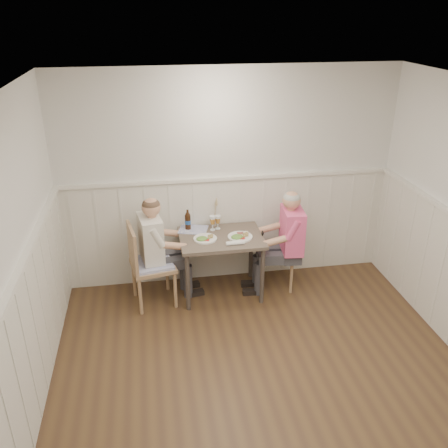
% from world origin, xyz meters
% --- Properties ---
extents(ground_plane, '(4.50, 4.50, 0.00)m').
position_xyz_m(ground_plane, '(0.00, 0.00, 0.00)').
color(ground_plane, '#473020').
extents(room_shell, '(4.04, 4.54, 2.60)m').
position_xyz_m(room_shell, '(0.00, 0.00, 1.52)').
color(room_shell, silver).
rests_on(room_shell, ground).
extents(wainscot, '(4.00, 4.49, 1.34)m').
position_xyz_m(wainscot, '(0.00, 0.69, 0.69)').
color(wainscot, white).
rests_on(wainscot, ground).
extents(dining_table, '(0.96, 0.70, 0.75)m').
position_xyz_m(dining_table, '(-0.16, 1.84, 0.65)').
color(dining_table, brown).
rests_on(dining_table, ground).
extents(chair_right, '(0.54, 0.54, 0.90)m').
position_xyz_m(chair_right, '(0.60, 1.90, 0.49)').
color(chair_right, tan).
rests_on(chair_right, ground).
extents(chair_left, '(0.54, 0.54, 0.99)m').
position_xyz_m(chair_left, '(-1.02, 1.76, 0.54)').
color(chair_left, tan).
rests_on(chair_left, ground).
extents(man_in_pink, '(0.62, 0.43, 1.30)m').
position_xyz_m(man_in_pink, '(0.63, 1.78, 0.54)').
color(man_in_pink, '#3F3F47').
rests_on(man_in_pink, ground).
extents(diner_cream, '(0.65, 0.46, 1.30)m').
position_xyz_m(diner_cream, '(-0.92, 1.84, 0.54)').
color(diner_cream, '#3F3F47').
rests_on(diner_cream, ground).
extents(plate_man, '(0.28, 0.28, 0.07)m').
position_xyz_m(plate_man, '(0.04, 1.77, 0.77)').
color(plate_man, white).
rests_on(plate_man, dining_table).
extents(plate_diner, '(0.27, 0.27, 0.07)m').
position_xyz_m(plate_diner, '(-0.36, 1.79, 0.77)').
color(plate_diner, white).
rests_on(plate_diner, dining_table).
extents(beer_glass_a, '(0.07, 0.07, 0.17)m').
position_xyz_m(beer_glass_a, '(-0.17, 2.05, 0.86)').
color(beer_glass_a, silver).
rests_on(beer_glass_a, dining_table).
extents(beer_glass_b, '(0.07, 0.07, 0.18)m').
position_xyz_m(beer_glass_b, '(-0.23, 2.03, 0.87)').
color(beer_glass_b, silver).
rests_on(beer_glass_b, dining_table).
extents(beer_bottle, '(0.07, 0.07, 0.25)m').
position_xyz_m(beer_bottle, '(-0.52, 2.10, 0.86)').
color(beer_bottle, black).
rests_on(beer_bottle, dining_table).
extents(rolled_napkin, '(0.21, 0.05, 0.05)m').
position_xyz_m(rolled_napkin, '(-0.04, 1.61, 0.77)').
color(rolled_napkin, white).
rests_on(rolled_napkin, dining_table).
extents(grass_vase, '(0.04, 0.04, 0.38)m').
position_xyz_m(grass_vase, '(-0.19, 2.15, 0.92)').
color(grass_vase, silver).
rests_on(grass_vase, dining_table).
extents(gingham_mat, '(0.39, 0.35, 0.01)m').
position_xyz_m(gingham_mat, '(-0.46, 2.08, 0.75)').
color(gingham_mat, '#5F69B6').
rests_on(gingham_mat, dining_table).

